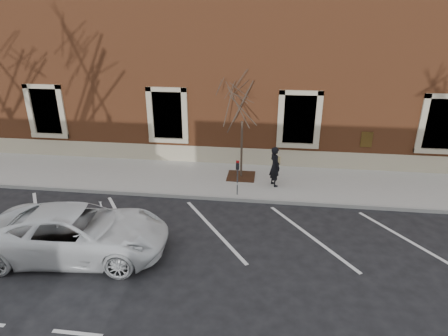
# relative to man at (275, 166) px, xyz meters

# --- Properties ---
(ground) EXTENTS (120.00, 120.00, 0.00)m
(ground) POSITION_rel_man_xyz_m (-2.00, -1.29, -0.99)
(ground) COLOR #28282B
(ground) RESTS_ON ground
(sidewalk_near) EXTENTS (40.00, 3.50, 0.15)m
(sidewalk_near) POSITION_rel_man_xyz_m (-2.00, 0.46, -0.91)
(sidewalk_near) COLOR #B6B3AB
(sidewalk_near) RESTS_ON ground
(curb_near) EXTENTS (40.00, 0.12, 0.15)m
(curb_near) POSITION_rel_man_xyz_m (-2.00, -1.34, -0.91)
(curb_near) COLOR #9E9E99
(curb_near) RESTS_ON ground
(parking_stripes) EXTENTS (28.00, 4.40, 0.01)m
(parking_stripes) POSITION_rel_man_xyz_m (-2.00, -3.49, -0.98)
(parking_stripes) COLOR silver
(parking_stripes) RESTS_ON ground
(building_civic) EXTENTS (40.00, 8.62, 8.00)m
(building_civic) POSITION_rel_man_xyz_m (-2.00, 6.45, 3.01)
(building_civic) COLOR brown
(building_civic) RESTS_ON ground
(man) EXTENTS (0.64, 0.73, 1.68)m
(man) POSITION_rel_man_xyz_m (0.00, 0.00, 0.00)
(man) COLOR black
(man) RESTS_ON sidewalk_near
(parking_meter) EXTENTS (0.13, 0.10, 1.42)m
(parking_meter) POSITION_rel_man_xyz_m (-1.43, -1.06, 0.15)
(parking_meter) COLOR #595B60
(parking_meter) RESTS_ON sidewalk_near
(tree_grate) EXTENTS (1.20, 1.20, 0.03)m
(tree_grate) POSITION_rel_man_xyz_m (-1.43, 0.72, -0.82)
(tree_grate) COLOR #3F2114
(tree_grate) RESTS_ON sidewalk_near
(sapling) EXTENTS (2.72, 2.72, 4.53)m
(sapling) POSITION_rel_man_xyz_m (-1.43, 0.72, 2.33)
(sapling) COLOR #3D3125
(sapling) RESTS_ON sidewalk_near
(white_truck) EXTENTS (5.54, 2.95, 1.48)m
(white_truck) POSITION_rel_man_xyz_m (-5.79, -5.34, -0.25)
(white_truck) COLOR white
(white_truck) RESTS_ON ground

